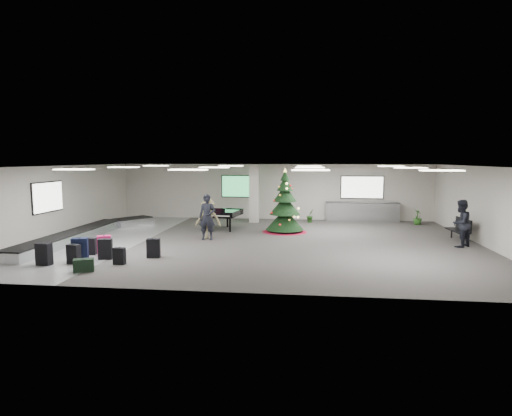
# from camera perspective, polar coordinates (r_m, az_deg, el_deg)

# --- Properties ---
(ground) EXTENTS (18.00, 18.00, 0.00)m
(ground) POSITION_cam_1_polar(r_m,az_deg,el_deg) (18.20, 0.72, -4.51)
(ground) COLOR #3A3735
(ground) RESTS_ON ground
(room_envelope) EXTENTS (18.02, 14.02, 3.21)m
(room_envelope) POSITION_cam_1_polar(r_m,az_deg,el_deg) (18.61, -0.22, 2.97)
(room_envelope) COLOR #B0A9A1
(room_envelope) RESTS_ON ground
(baggage_carousel) EXTENTS (2.28, 9.71, 0.43)m
(baggage_carousel) POSITION_cam_1_polar(r_m,az_deg,el_deg) (20.45, -21.76, -3.15)
(baggage_carousel) COLOR silver
(baggage_carousel) RESTS_ON ground
(service_counter) EXTENTS (4.05, 0.65, 1.08)m
(service_counter) POSITION_cam_1_polar(r_m,az_deg,el_deg) (24.79, 13.96, -0.47)
(service_counter) COLOR silver
(service_counter) RESTS_ON ground
(suitcase_0) EXTENTS (0.46, 0.31, 0.68)m
(suitcase_0) POSITION_cam_1_polar(r_m,az_deg,el_deg) (15.60, -23.13, -5.68)
(suitcase_0) COLOR black
(suitcase_0) RESTS_ON ground
(suitcase_1) EXTENTS (0.51, 0.35, 0.74)m
(suitcase_1) POSITION_cam_1_polar(r_m,az_deg,el_deg) (15.91, -19.45, -5.18)
(suitcase_1) COLOR black
(suitcase_1) RESTS_ON ground
(pink_suitcase) EXTENTS (0.54, 0.44, 0.77)m
(pink_suitcase) POSITION_cam_1_polar(r_m,az_deg,el_deg) (16.46, -19.57, -4.76)
(pink_suitcase) COLOR #DD1C61
(pink_suitcase) RESTS_ON ground
(suitcase_3) EXTENTS (0.49, 0.32, 0.71)m
(suitcase_3) POSITION_cam_1_polar(r_m,az_deg,el_deg) (15.68, -13.51, -5.22)
(suitcase_3) COLOR black
(suitcase_3) RESTS_ON ground
(navy_suitcase) EXTENTS (0.59, 0.46, 0.82)m
(navy_suitcase) POSITION_cam_1_polar(r_m,az_deg,el_deg) (15.92, -22.42, -5.15)
(navy_suitcase) COLOR black
(navy_suitcase) RESTS_ON ground
(suitcase_5) EXTENTS (0.52, 0.33, 0.76)m
(suitcase_5) POSITION_cam_1_polar(r_m,az_deg,el_deg) (15.82, -26.42, -5.53)
(suitcase_5) COLOR black
(suitcase_5) RESTS_ON ground
(green_duffel) EXTENTS (0.67, 0.52, 0.42)m
(green_duffel) POSITION_cam_1_polar(r_m,az_deg,el_deg) (14.47, -21.99, -7.09)
(green_duffel) COLOR black
(green_duffel) RESTS_ON ground
(suitcase_7) EXTENTS (0.40, 0.23, 0.58)m
(suitcase_7) POSITION_cam_1_polar(r_m,az_deg,el_deg) (15.03, -17.76, -6.11)
(suitcase_7) COLOR black
(suitcase_7) RESTS_ON ground
(suitcase_8) EXTENTS (0.45, 0.30, 0.64)m
(suitcase_8) POSITION_cam_1_polar(r_m,az_deg,el_deg) (16.84, -21.24, -4.80)
(suitcase_8) COLOR black
(suitcase_8) RESTS_ON ground
(christmas_tree) EXTENTS (2.16, 2.16, 3.08)m
(christmas_tree) POSITION_cam_1_polar(r_m,az_deg,el_deg) (20.53, 3.86, -0.29)
(christmas_tree) COLOR maroon
(christmas_tree) RESTS_ON ground
(grand_piano) EXTENTS (1.78, 2.16, 1.13)m
(grand_piano) POSITION_cam_1_polar(r_m,az_deg,el_deg) (21.33, -4.48, -0.72)
(grand_piano) COLOR black
(grand_piano) RESTS_ON ground
(bench) EXTENTS (0.62, 1.55, 0.96)m
(bench) POSITION_cam_1_polar(r_m,az_deg,el_deg) (20.40, 25.57, -2.41)
(bench) COLOR black
(bench) RESTS_ON ground
(traveler_a) EXTENTS (0.73, 0.48, 1.99)m
(traveler_a) POSITION_cam_1_polar(r_m,az_deg,el_deg) (18.62, -6.52, -1.21)
(traveler_a) COLOR black
(traveler_a) RESTS_ON ground
(traveler_b) EXTENTS (1.15, 0.67, 1.77)m
(traveler_b) POSITION_cam_1_polar(r_m,az_deg,el_deg) (18.92, -6.40, -1.42)
(traveler_b) COLOR #93865A
(traveler_b) RESTS_ON ground
(traveler_bench) EXTENTS (1.17, 1.15, 1.90)m
(traveler_bench) POSITION_cam_1_polar(r_m,az_deg,el_deg) (18.82, 25.62, -1.87)
(traveler_bench) COLOR black
(traveler_bench) RESTS_ON ground
(potted_plant_left) EXTENTS (0.52, 0.54, 0.77)m
(potted_plant_left) POSITION_cam_1_polar(r_m,az_deg,el_deg) (23.83, 7.24, -1.00)
(potted_plant_left) COLOR #123812
(potted_plant_left) RESTS_ON ground
(potted_plant_right) EXTENTS (0.51, 0.51, 0.81)m
(potted_plant_right) POSITION_cam_1_polar(r_m,az_deg,el_deg) (24.38, 20.75, -1.15)
(potted_plant_right) COLOR #123812
(potted_plant_right) RESTS_ON ground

